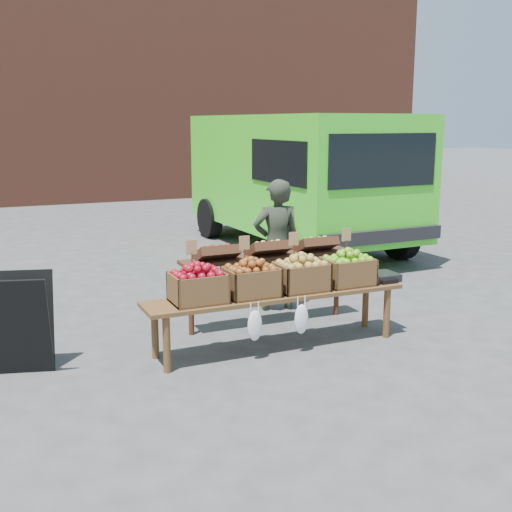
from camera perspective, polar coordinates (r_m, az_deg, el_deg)
name	(u,v)px	position (r m, az deg, el deg)	size (l,w,h in m)	color
ground	(223,366)	(6.09, -2.92, -9.78)	(80.00, 80.00, 0.00)	#474749
brick_building	(32,24)	(20.57, -19.30, 18.90)	(24.00, 4.00, 10.00)	brown
delivery_van	(298,183)	(11.57, 3.72, 6.54)	(2.41, 5.27, 2.36)	#3EE024
vendor	(277,245)	(7.69, 1.86, 0.97)	(0.58, 0.38, 1.59)	#282F23
chalkboard_sign	(17,324)	(6.18, -20.51, -5.64)	(0.61, 0.34, 0.93)	black
back_table	(268,279)	(7.15, 1.03, -2.10)	(2.10, 0.44, 1.04)	#402315
display_bench	(276,320)	(6.49, 1.81, -5.72)	(2.70, 0.56, 0.57)	brown
crate_golden_apples	(198,288)	(6.07, -5.19, -2.83)	(0.50, 0.40, 0.28)	maroon
crate_russet_pears	(251,282)	(6.26, -0.43, -2.32)	(0.50, 0.40, 0.28)	brown
crate_red_apples	(301,277)	(6.50, 4.02, -1.83)	(0.50, 0.40, 0.28)	#A39E2E
crate_green_apples	(347,271)	(6.77, 8.13, -1.37)	(0.50, 0.40, 0.28)	#569E1A
weighing_scale	(381,277)	(7.02, 11.05, -1.83)	(0.34, 0.30, 0.08)	black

